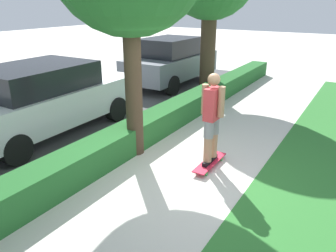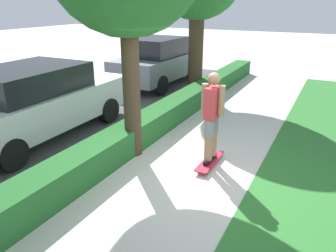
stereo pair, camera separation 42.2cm
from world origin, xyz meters
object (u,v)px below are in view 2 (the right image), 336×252
(parked_car_middle, at_px, (34,101))
(parked_car_rear, at_px, (158,61))
(skateboard, at_px, (210,161))
(skater_person, at_px, (212,116))

(parked_car_middle, relative_size, parked_car_rear, 1.16)
(parked_car_middle, height_order, parked_car_rear, parked_car_rear)
(skateboard, xyz_separation_m, parked_car_middle, (-0.42, 4.03, 0.74))
(skater_person, distance_m, parked_car_rear, 6.43)
(skater_person, relative_size, parked_car_middle, 0.36)
(skater_person, xyz_separation_m, parked_car_middle, (-0.42, 4.03, -0.17))
(parked_car_rear, bearing_deg, parked_car_middle, -179.84)
(skateboard, bearing_deg, parked_car_middle, 95.97)
(skateboard, height_order, parked_car_rear, parked_car_rear)
(skateboard, relative_size, parked_car_middle, 0.22)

